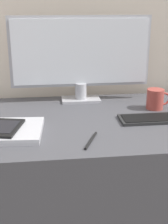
# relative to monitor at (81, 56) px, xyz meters

# --- Properties ---
(desk) EXTENTS (1.48, 0.68, 0.71)m
(desk) POSITION_rel_monitor_xyz_m (-0.00, -0.26, -0.58)
(desk) COLOR #4C4C51
(desk) RESTS_ON ground_plane
(monitor) EXTENTS (0.67, 0.11, 0.40)m
(monitor) POSITION_rel_monitor_xyz_m (0.00, 0.00, 0.00)
(monitor) COLOR #B7B7BC
(monitor) RESTS_ON desk
(keyboard) EXTENTS (0.33, 0.11, 0.01)m
(keyboard) POSITION_rel_monitor_xyz_m (0.29, -0.31, -0.21)
(keyboard) COLOR #282828
(keyboard) RESTS_ON desk
(laptop) EXTENTS (0.33, 0.24, 0.02)m
(laptop) POSITION_rel_monitor_xyz_m (-0.34, -0.37, -0.21)
(laptop) COLOR #BCBCC1
(laptop) RESTS_ON desk
(ereader) EXTENTS (0.15, 0.19, 0.01)m
(ereader) POSITION_rel_monitor_xyz_m (-0.33, -0.38, -0.19)
(ereader) COLOR black
(ereader) RESTS_ON laptop
(coffee_mug) EXTENTS (0.11, 0.08, 0.09)m
(coffee_mug) POSITION_rel_monitor_xyz_m (0.32, -0.17, -0.17)
(coffee_mug) COLOR #B7473D
(coffee_mug) RESTS_ON desk
(pen) EXTENTS (0.06, 0.13, 0.01)m
(pen) POSITION_rel_monitor_xyz_m (-0.02, -0.48, -0.22)
(pen) COLOR black
(pen) RESTS_ON desk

